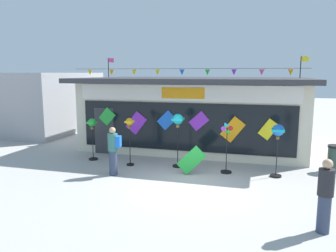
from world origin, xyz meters
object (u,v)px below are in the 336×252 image
(wind_spinner_far_left, at_px, (92,129))
(wind_spinner_center_right, at_px, (227,142))
(person_mid_plaza, at_px, (325,196))
(kite_shop_building, at_px, (196,111))
(trash_bin, at_px, (335,158))
(wind_spinner_left, at_px, (130,129))
(wind_spinner_right, at_px, (278,135))
(wind_spinner_center_left, at_px, (178,125))
(person_near_camera, at_px, (113,150))
(display_kite_on_ground, at_px, (191,160))

(wind_spinner_far_left, relative_size, wind_spinner_center_right, 0.94)
(wind_spinner_center_right, bearing_deg, person_mid_plaza, -56.77)
(kite_shop_building, relative_size, trash_bin, 10.63)
(wind_spinner_left, height_order, wind_spinner_right, wind_spinner_left)
(wind_spinner_center_left, xyz_separation_m, wind_spinner_center_right, (1.83, -0.29, -0.49))
(wind_spinner_left, height_order, person_mid_plaza, wind_spinner_left)
(person_near_camera, height_order, display_kite_on_ground, person_near_camera)
(wind_spinner_center_left, relative_size, display_kite_on_ground, 2.13)
(wind_spinner_right, bearing_deg, display_kite_on_ground, -169.80)
(kite_shop_building, distance_m, display_kite_on_ground, 4.95)
(wind_spinner_left, bearing_deg, trash_bin, 9.71)
(person_mid_plaza, relative_size, display_kite_on_ground, 1.78)
(wind_spinner_center_left, xyz_separation_m, trash_bin, (5.55, 0.96, -1.12))
(wind_spinner_right, relative_size, person_near_camera, 1.08)
(wind_spinner_center_right, bearing_deg, display_kite_on_ground, -157.76)
(wind_spinner_center_right, xyz_separation_m, trash_bin, (3.72, 1.26, -0.63))
(wind_spinner_right, height_order, person_mid_plaza, wind_spinner_right)
(display_kite_on_ground, bearing_deg, wind_spinner_left, 169.26)
(trash_bin, bearing_deg, wind_spinner_far_left, -174.36)
(wind_spinner_right, relative_size, display_kite_on_ground, 1.92)
(person_mid_plaza, bearing_deg, wind_spinner_far_left, -34.13)
(wind_spinner_far_left, relative_size, wind_spinner_left, 0.93)
(wind_spinner_right, bearing_deg, wind_spinner_center_right, -178.67)
(person_mid_plaza, distance_m, display_kite_on_ground, 5.00)
(wind_spinner_left, relative_size, trash_bin, 1.92)
(kite_shop_building, xyz_separation_m, person_mid_plaza, (4.44, -8.14, -0.80))
(person_mid_plaza, bearing_deg, wind_spinner_center_left, -49.73)
(kite_shop_building, distance_m, person_near_camera, 5.90)
(wind_spinner_left, bearing_deg, wind_spinner_right, 0.41)
(kite_shop_building, height_order, display_kite_on_ground, kite_shop_building)
(kite_shop_building, bearing_deg, person_mid_plaza, -61.35)
(wind_spinner_far_left, xyz_separation_m, wind_spinner_right, (7.08, -0.32, 0.15))
(trash_bin, xyz_separation_m, display_kite_on_ground, (-4.87, -1.73, 0.03))
(kite_shop_building, relative_size, wind_spinner_center_left, 5.05)
(display_kite_on_ground, bearing_deg, person_near_camera, -162.51)
(wind_spinner_far_left, height_order, wind_spinner_right, wind_spinner_right)
(wind_spinner_right, bearing_deg, kite_shop_building, 130.32)
(wind_spinner_center_left, bearing_deg, kite_shop_building, 91.25)
(wind_spinner_center_right, distance_m, person_near_camera, 3.94)
(wind_spinner_far_left, distance_m, wind_spinner_center_right, 5.41)
(person_near_camera, distance_m, trash_bin, 7.87)
(wind_spinner_center_left, distance_m, trash_bin, 5.75)
(kite_shop_building, xyz_separation_m, person_near_camera, (-1.79, -5.56, -0.77))
(wind_spinner_center_right, height_order, display_kite_on_ground, wind_spinner_center_right)
(wind_spinner_left, distance_m, trash_bin, 7.52)
(trash_bin, height_order, display_kite_on_ground, display_kite_on_ground)
(wind_spinner_center_left, bearing_deg, trash_bin, 9.85)
(wind_spinner_center_right, relative_size, trash_bin, 1.89)
(wind_spinner_far_left, xyz_separation_m, display_kite_on_ground, (4.25, -0.83, -0.78))
(wind_spinner_center_right, height_order, person_mid_plaza, wind_spinner_center_right)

